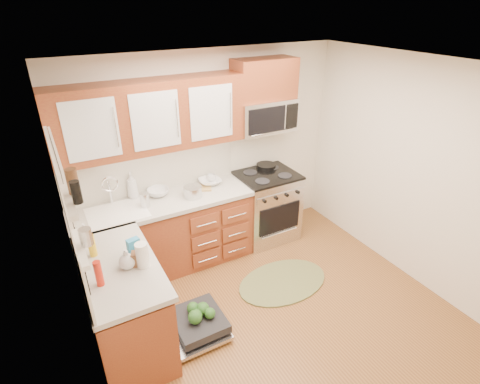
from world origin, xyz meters
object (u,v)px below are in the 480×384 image
dishwasher (195,325)px  stock_pot (193,192)px  cutting_board (200,188)px  upper_cabinets (151,116)px  paper_towel_roll (142,255)px  bowl_a (210,182)px  range (266,206)px  skillet (266,166)px  rug (283,282)px  bowl_b (158,192)px  sink (119,223)px  microwave (264,115)px  cup (211,178)px

dishwasher → stock_pot: stock_pot is taller
dishwasher → cutting_board: cutting_board is taller
upper_cabinets → paper_towel_roll: bearing=-113.9°
bowl_a → range: bearing=-10.9°
cutting_board → skillet: bearing=5.8°
rug → bowl_b: bearing=133.7°
sink → paper_towel_roll: (0.00, -1.03, 0.24)m
sink → skillet: 2.05m
upper_cabinets → range: upper_cabinets is taller
sink → paper_towel_roll: paper_towel_roll is taller
microwave → bowl_b: (-1.41, 0.05, -0.74)m
dishwasher → cup: size_ratio=6.16×
paper_towel_roll → cup: bearing=45.7°
range → cutting_board: 1.03m
sink → upper_cabinets: bearing=16.4°
cup → skillet: bearing=-2.2°
stock_pot → microwave: bearing=9.6°
range → microwave: microwave is taller
upper_cabinets → stock_pot: 0.97m
upper_cabinets → stock_pot: upper_cabinets is taller
bowl_a → cutting_board: bearing=-160.3°
cutting_board → bowl_b: bowl_b is taller
skillet → dishwasher: bearing=-141.2°
skillet → cutting_board: (-1.01, -0.10, -0.04)m
cutting_board → bowl_a: (0.16, 0.06, 0.02)m
microwave → sink: bearing=-176.1°
range → paper_towel_roll: 2.26m
sink → stock_pot: 0.89m
upper_cabinets → paper_towel_roll: size_ratio=8.91×
sink → rug: 2.00m
upper_cabinets → cutting_board: (0.49, -0.06, -0.94)m
stock_pot → bowl_a: bearing=33.4°
stock_pot → bowl_b: (-0.34, 0.23, -0.02)m
skillet → bowl_b: bearing=-179.3°
cutting_board → paper_towel_roll: bearing=-132.1°
dishwasher → range: bearing=36.3°
bowl_b → rug: bearing=-46.3°
paper_towel_roll → cup: (1.23, 1.26, -0.07)m
paper_towel_roll → rug: bearing=3.6°
range → bowl_b: bearing=173.1°
cup → range: bearing=-17.4°
cutting_board → paper_towel_roll: size_ratio=1.19×
rug → microwave: bearing=71.7°
upper_cabinets → sink: upper_cabinets is taller
skillet → upper_cabinets: bearing=-178.3°
skillet → stock_pot: 1.19m
dishwasher → stock_pot: (0.47, 1.07, 0.89)m
upper_cabinets → bowl_a: size_ratio=7.65×
upper_cabinets → bowl_a: upper_cabinets is taller
cutting_board → bowl_b: (-0.49, 0.08, 0.03)m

